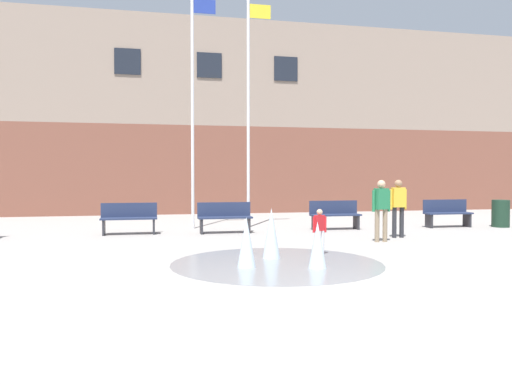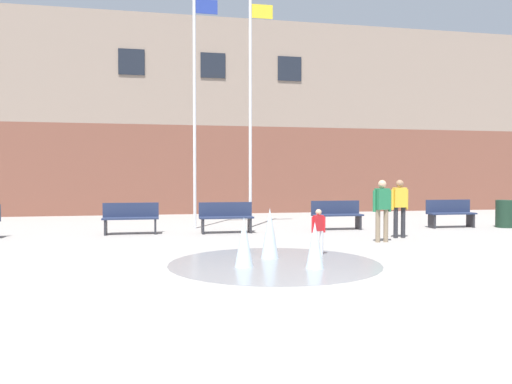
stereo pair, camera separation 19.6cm
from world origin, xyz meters
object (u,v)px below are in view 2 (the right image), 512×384
at_px(park_bench_center, 131,218).
at_px(child_with_pink_shirt, 318,228).
at_px(park_bench_far_right, 450,213).
at_px(teen_by_trashcan, 400,204).
at_px(park_bench_under_right_flagpole, 226,217).
at_px(trash_can, 505,214).
at_px(adult_in_red, 382,206).
at_px(flagpole_right, 251,103).
at_px(flagpole_left, 195,101).
at_px(park_bench_near_trashcan, 337,214).

xyz_separation_m(park_bench_center, child_with_pink_shirt, (4.14, -4.73, 0.10)).
distance_m(park_bench_far_right, teen_by_trashcan, 3.73).
distance_m(park_bench_under_right_flagpole, trash_can, 9.21).
bearing_deg(park_bench_far_right, child_with_pink_shirt, -142.82).
bearing_deg(teen_by_trashcan, adult_in_red, 42.93).
bearing_deg(trash_can, child_with_pink_shirt, -151.40).
height_order(park_bench_far_right, child_with_pink_shirt, child_with_pink_shirt).
relative_size(adult_in_red, flagpole_right, 0.21).
bearing_deg(park_bench_center, flagpole_left, 31.85).
height_order(park_bench_near_trashcan, park_bench_far_right, same).
bearing_deg(adult_in_red, trash_can, -167.57).
height_order(adult_in_red, flagpole_left, flagpole_left).
bearing_deg(child_with_pink_shirt, flagpole_right, -113.48).
bearing_deg(park_bench_under_right_flagpole, park_bench_far_right, 1.01).
xyz_separation_m(child_with_pink_shirt, flagpole_right, (-0.34, 5.96, 3.52)).
bearing_deg(flagpole_left, child_with_pink_shirt, -70.09).
xyz_separation_m(park_bench_center, park_bench_near_trashcan, (6.31, -0.03, 0.00)).
bearing_deg(park_bench_center, flagpole_right, 17.93).
relative_size(adult_in_red, child_with_pink_shirt, 1.61).
bearing_deg(park_bench_center, adult_in_red, -25.61).
bearing_deg(flagpole_left, trash_can, -9.61).
bearing_deg(park_bench_under_right_flagpole, teen_by_trashcan, -24.98).
bearing_deg(flagpole_right, park_bench_under_right_flagpole, -124.94).
relative_size(teen_by_trashcan, trash_can, 1.77).
bearing_deg(teen_by_trashcan, flagpole_left, -31.09).
bearing_deg(flagpole_left, park_bench_under_right_flagpole, -62.42).
relative_size(park_bench_near_trashcan, flagpole_right, 0.21).
relative_size(park_bench_near_trashcan, park_bench_far_right, 1.00).
height_order(park_bench_far_right, teen_by_trashcan, teen_by_trashcan).
bearing_deg(child_with_pink_shirt, park_bench_near_trashcan, -141.49).
xyz_separation_m(park_bench_under_right_flagpole, child_with_pink_shirt, (1.38, -4.47, 0.10)).
distance_m(park_bench_under_right_flagpole, flagpole_right, 4.05).
relative_size(park_bench_center, flagpole_right, 0.21).
bearing_deg(teen_by_trashcan, child_with_pink_shirt, 40.56).
bearing_deg(park_bench_near_trashcan, park_bench_center, 179.72).
relative_size(adult_in_red, teen_by_trashcan, 1.00).
height_order(park_bench_under_right_flagpole, park_bench_far_right, same).
distance_m(park_bench_under_right_flagpole, park_bench_near_trashcan, 3.56).
bearing_deg(park_bench_under_right_flagpole, flagpole_right, 55.06).
bearing_deg(adult_in_red, flagpole_right, -71.50).
bearing_deg(flagpole_left, park_bench_center, -148.15).
xyz_separation_m(park_bench_center, trash_can, (11.97, -0.46, -0.03)).
height_order(teen_by_trashcan, flagpole_left, flagpole_left).
relative_size(flagpole_left, trash_can, 8.60).
xyz_separation_m(park_bench_near_trashcan, teen_by_trashcan, (0.94, -2.32, 0.45)).
relative_size(flagpole_left, flagpole_right, 1.00).
bearing_deg(flagpole_left, flagpole_right, 0.00).
xyz_separation_m(adult_in_red, teen_by_trashcan, (0.86, 0.71, 0.00)).
bearing_deg(trash_can, park_bench_center, 177.80).
xyz_separation_m(flagpole_left, flagpole_right, (1.82, 0.00, -0.02)).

